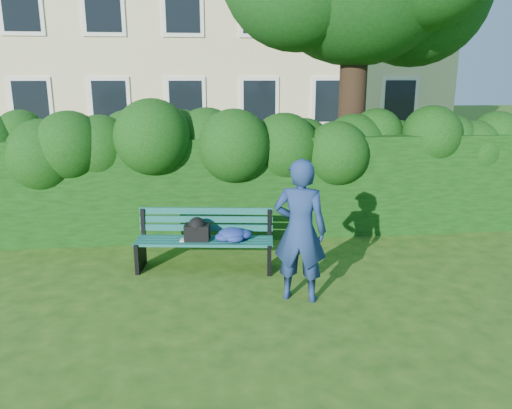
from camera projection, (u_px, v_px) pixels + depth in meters
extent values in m
plane|color=#244B14|center=(261.00, 279.00, 7.18)|extent=(80.00, 80.00, 0.00)
cube|color=white|center=(31.00, 103.00, 15.60)|extent=(1.30, 0.08, 1.60)
cube|color=black|center=(31.00, 103.00, 15.56)|extent=(1.05, 0.04, 1.35)
cube|color=white|center=(110.00, 102.00, 15.87)|extent=(1.30, 0.08, 1.60)
cube|color=black|center=(110.00, 102.00, 15.83)|extent=(1.05, 0.04, 1.35)
cube|color=white|center=(186.00, 102.00, 16.14)|extent=(1.30, 0.08, 1.60)
cube|color=black|center=(186.00, 102.00, 16.10)|extent=(1.05, 0.04, 1.35)
cube|color=white|center=(259.00, 102.00, 16.41)|extent=(1.30, 0.08, 1.60)
cube|color=black|center=(259.00, 102.00, 16.37)|extent=(1.05, 0.04, 1.35)
cube|color=white|center=(330.00, 101.00, 16.68)|extent=(1.30, 0.08, 1.60)
cube|color=black|center=(331.00, 101.00, 16.64)|extent=(1.05, 0.04, 1.35)
cube|color=white|center=(399.00, 101.00, 16.95)|extent=(1.30, 0.08, 1.60)
cube|color=black|center=(400.00, 101.00, 16.91)|extent=(1.05, 0.04, 1.35)
cube|color=white|center=(21.00, 8.00, 14.90)|extent=(1.30, 0.08, 1.60)
cube|color=black|center=(20.00, 7.00, 14.86)|extent=(1.05, 0.04, 1.35)
cube|color=white|center=(103.00, 9.00, 15.17)|extent=(1.30, 0.08, 1.60)
cube|color=black|center=(103.00, 9.00, 15.13)|extent=(1.05, 0.04, 1.35)
cube|color=white|center=(183.00, 10.00, 15.44)|extent=(1.30, 0.08, 1.60)
cube|color=black|center=(182.00, 10.00, 15.40)|extent=(1.05, 0.04, 1.35)
cube|color=white|center=(259.00, 11.00, 15.70)|extent=(1.30, 0.08, 1.60)
cube|color=black|center=(259.00, 11.00, 15.67)|extent=(1.05, 0.04, 1.35)
cube|color=white|center=(334.00, 12.00, 15.97)|extent=(1.30, 0.08, 1.60)
cube|color=black|center=(334.00, 12.00, 15.94)|extent=(1.05, 0.04, 1.35)
cube|color=white|center=(405.00, 13.00, 16.24)|extent=(1.30, 0.08, 1.60)
cube|color=black|center=(406.00, 13.00, 16.20)|extent=(1.05, 0.04, 1.35)
cube|color=black|center=(246.00, 185.00, 9.07)|extent=(10.00, 1.00, 1.80)
cylinder|color=black|center=(352.00, 96.00, 9.87)|extent=(0.54, 0.54, 4.86)
cube|color=#10503F|center=(203.00, 245.00, 7.24)|extent=(2.03, 0.38, 0.04)
cube|color=#10503F|center=(204.00, 242.00, 7.36)|extent=(2.03, 0.38, 0.04)
cube|color=#10503F|center=(205.00, 240.00, 7.47)|extent=(2.03, 0.38, 0.04)
cube|color=#10503F|center=(206.00, 237.00, 7.59)|extent=(2.03, 0.38, 0.04)
cube|color=#10503F|center=(206.00, 228.00, 7.63)|extent=(2.02, 0.31, 0.10)
cube|color=#10503F|center=(206.00, 219.00, 7.61)|extent=(2.02, 0.31, 0.10)
cube|color=#10503F|center=(206.00, 211.00, 7.59)|extent=(2.02, 0.31, 0.10)
cube|color=black|center=(141.00, 255.00, 7.49)|extent=(0.13, 0.50, 0.44)
cube|color=black|center=(143.00, 223.00, 7.63)|extent=(0.07, 0.07, 0.45)
cube|color=black|center=(139.00, 242.00, 7.39)|extent=(0.12, 0.42, 0.05)
cube|color=black|center=(269.00, 256.00, 7.45)|extent=(0.13, 0.50, 0.44)
cube|color=black|center=(269.00, 224.00, 7.59)|extent=(0.07, 0.07, 0.45)
cube|color=black|center=(269.00, 243.00, 7.35)|extent=(0.12, 0.42, 0.05)
cube|color=white|center=(186.00, 240.00, 7.36)|extent=(0.20, 0.15, 0.02)
cube|color=black|center=(197.00, 232.00, 7.38)|extent=(0.39, 0.30, 0.24)
imported|color=navy|center=(300.00, 231.00, 6.32)|extent=(0.79, 0.65, 1.86)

